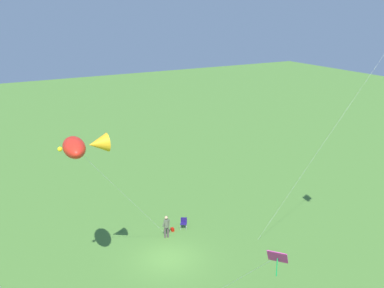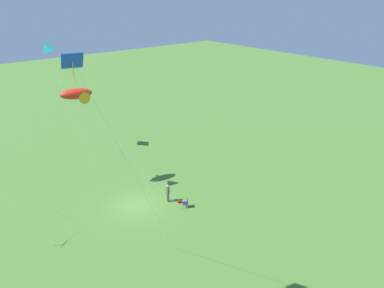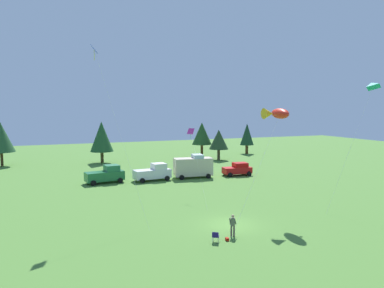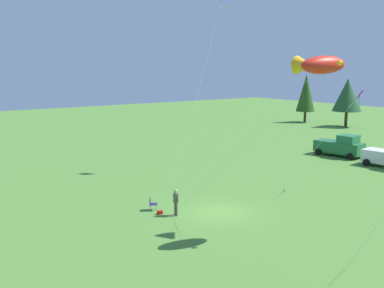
{
  "view_description": "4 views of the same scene",
  "coord_description": "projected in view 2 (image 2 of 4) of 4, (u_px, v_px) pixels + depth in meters",
  "views": [
    {
      "loc": [
        11.64,
        24.14,
        16.61
      ],
      "look_at": [
        -3.46,
        -2.91,
        6.86
      ],
      "focal_mm": 42.0,
      "sensor_mm": 36.0,
      "label": 1
    },
    {
      "loc": [
        -25.59,
        14.54,
        18.34
      ],
      "look_at": [
        -4.12,
        -3.12,
        6.62
      ],
      "focal_mm": 35.0,
      "sensor_mm": 36.0,
      "label": 2
    },
    {
      "loc": [
        -14.76,
        -27.82,
        10.04
      ],
      "look_at": [
        -4.27,
        -1.85,
        7.3
      ],
      "focal_mm": 35.0,
      "sensor_mm": 36.0,
      "label": 3
    },
    {
      "loc": [
        21.69,
        -17.95,
        9.38
      ],
      "look_at": [
        -0.97,
        -1.57,
        4.55
      ],
      "focal_mm": 42.0,
      "sensor_mm": 36.0,
      "label": 4
    }
  ],
  "objects": [
    {
      "name": "kite_diamond_blue",
      "position": [
        80.0,
        75.0,
        16.47
      ],
      "size": [
        3.51,
        7.92,
        15.79
      ],
      "color": "blue",
      "rests_on": "ground"
    },
    {
      "name": "kite_delta_teal",
      "position": [
        45.0,
        48.0,
        40.25
      ],
      "size": [
        7.14,
        1.85,
        12.74
      ],
      "color": "#0E8E8E",
      "rests_on": "ground"
    },
    {
      "name": "person_kite_flyer",
      "position": [
        168.0,
        192.0,
        34.19
      ],
      "size": [
        0.6,
        0.41,
        1.74
      ],
      "rotation": [
        0.0,
        0.0,
        1.33
      ],
      "color": "#4F4042",
      "rests_on": "ground"
    },
    {
      "name": "kite_large_fish",
      "position": [
        78.0,
        95.0,
        33.27
      ],
      "size": [
        8.49,
        6.26,
        10.01
      ],
      "color": "red",
      "rests_on": "ground"
    },
    {
      "name": "backpack_on_grass",
      "position": [
        179.0,
        202.0,
        34.35
      ],
      "size": [
        0.26,
        0.35,
        0.22
      ],
      "primitive_type": "cube",
      "rotation": [
        0.0,
        0.0,
        4.57
      ],
      "color": "#A41407",
      "rests_on": "ground"
    },
    {
      "name": "ground_plane",
      "position": [
        137.0,
        206.0,
        33.85
      ],
      "size": [
        160.0,
        160.0,
        0.0
      ],
      "primitive_type": "plane",
      "color": "#4B7C31"
    },
    {
      "name": "folding_chair",
      "position": [
        186.0,
        202.0,
        33.51
      ],
      "size": [
        0.67,
        0.67,
        0.82
      ],
      "rotation": [
        0.0,
        0.0,
        0.97
      ],
      "color": "navy",
      "rests_on": "ground"
    }
  ]
}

